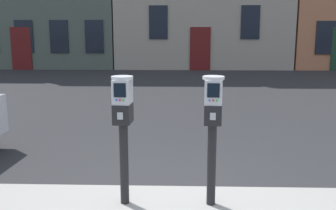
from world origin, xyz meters
TOP-DOWN VIEW (x-y plane):
  - ground_plane at (0.00, 0.00)m, footprint 160.00×160.00m
  - parking_meter_near_kerb at (-0.55, -0.26)m, footprint 0.23×0.26m
  - parking_meter_twin_adjacent at (0.34, -0.26)m, footprint 0.23×0.26m

SIDE VIEW (x-z plane):
  - ground_plane at x=0.00m, z-range 0.00..0.00m
  - parking_meter_near_kerb at x=-0.55m, z-range 0.39..1.73m
  - parking_meter_twin_adjacent at x=0.34m, z-range 0.39..1.73m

